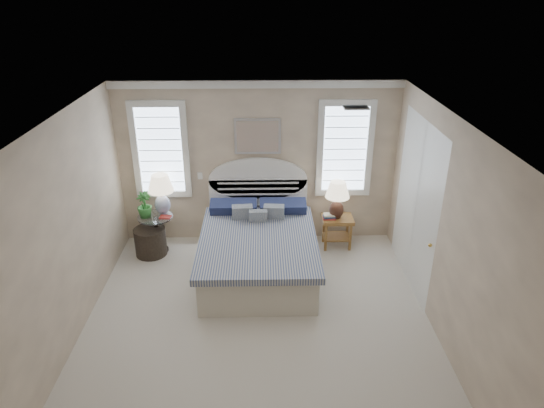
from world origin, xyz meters
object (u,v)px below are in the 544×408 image
(floor_pot, at_px, (151,241))
(side_table_left, at_px, (157,230))
(nightstand_right, at_px, (337,225))
(lamp_right, at_px, (337,196))
(lamp_left, at_px, (161,190))
(bed, at_px, (258,247))

(floor_pot, bearing_deg, side_table_left, 45.36)
(nightstand_right, relative_size, lamp_right, 0.83)
(lamp_left, bearing_deg, side_table_left, -130.47)
(side_table_left, relative_size, floor_pot, 1.26)
(floor_pot, bearing_deg, bed, -15.82)
(bed, height_order, lamp_left, bed)
(lamp_left, bearing_deg, bed, -25.04)
(lamp_left, relative_size, lamp_right, 1.05)
(nightstand_right, xyz_separation_m, lamp_left, (-2.84, 0.03, 0.65))
(lamp_right, bearing_deg, bed, -151.32)
(bed, relative_size, nightstand_right, 4.29)
(side_table_left, height_order, floor_pot, side_table_left)
(bed, bearing_deg, floor_pot, 164.18)
(floor_pot, relative_size, lamp_right, 0.79)
(side_table_left, xyz_separation_m, lamp_right, (2.92, 0.10, 0.53))
(side_table_left, bearing_deg, bed, -19.74)
(lamp_left, xyz_separation_m, lamp_right, (2.81, -0.02, -0.12))
(bed, distance_m, side_table_left, 1.75)
(lamp_left, distance_m, lamp_right, 2.82)
(side_table_left, distance_m, nightstand_right, 2.95)
(floor_pot, bearing_deg, nightstand_right, 3.71)
(lamp_right, bearing_deg, side_table_left, -177.98)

